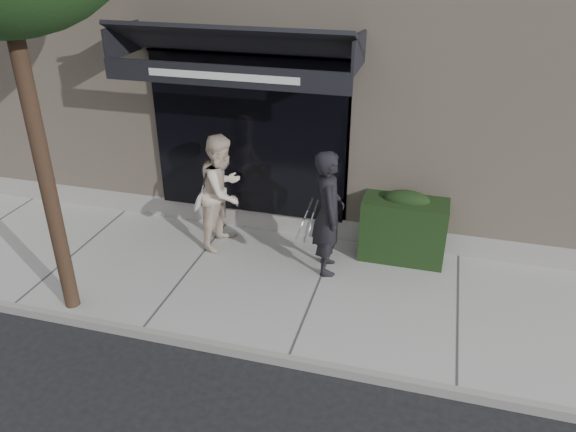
% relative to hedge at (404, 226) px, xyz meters
% --- Properties ---
extents(ground, '(80.00, 80.00, 0.00)m').
position_rel_hedge_xyz_m(ground, '(-1.10, -1.25, -0.66)').
color(ground, black).
rests_on(ground, ground).
extents(sidewalk, '(20.00, 3.00, 0.12)m').
position_rel_hedge_xyz_m(sidewalk, '(-1.10, -1.25, -0.60)').
color(sidewalk, '#A09F9A').
rests_on(sidewalk, ground).
extents(curb, '(20.00, 0.10, 0.14)m').
position_rel_hedge_xyz_m(curb, '(-1.10, -2.80, -0.59)').
color(curb, gray).
rests_on(curb, ground).
extents(building_facade, '(14.30, 8.04, 5.64)m').
position_rel_hedge_xyz_m(building_facade, '(-1.11, 3.71, 2.08)').
color(building_facade, tan).
rests_on(building_facade, ground).
extents(hedge, '(1.30, 0.70, 1.14)m').
position_rel_hedge_xyz_m(hedge, '(0.00, 0.00, 0.00)').
color(hedge, black).
rests_on(hedge, sidewalk).
extents(pedestrian_front, '(0.76, 0.88, 1.93)m').
position_rel_hedge_xyz_m(pedestrian_front, '(-1.07, -0.70, 0.43)').
color(pedestrian_front, black).
rests_on(pedestrian_front, sidewalk).
extents(pedestrian_back, '(0.86, 1.02, 1.89)m').
position_rel_hedge_xyz_m(pedestrian_back, '(-2.87, -0.34, 0.40)').
color(pedestrian_back, beige).
rests_on(pedestrian_back, sidewalk).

